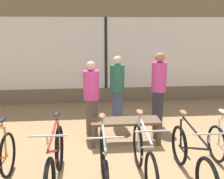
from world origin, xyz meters
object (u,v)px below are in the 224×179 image
object	(u,v)px
bicycle_center_right	(144,158)
customer_by_window	(117,89)
customer_near_rack	(91,95)
bicycle_right	(191,159)
bicycle_center_left	(104,165)
customer_mid_floor	(158,88)
bicycle_left	(55,162)
display_bench	(125,124)

from	to	relation	value
bicycle_center_right	customer_by_window	distance (m)	2.46
customer_near_rack	customer_by_window	xyz separation A→B (m)	(0.62, 0.52, -0.00)
bicycle_center_right	customer_near_rack	world-z (taller)	customer_near_rack
bicycle_right	customer_by_window	distance (m)	2.65
bicycle_right	customer_near_rack	size ratio (longest dim) A/B	1.07
bicycle_center_left	customer_mid_floor	size ratio (longest dim) A/B	0.98
customer_near_rack	bicycle_right	bearing A→B (deg)	-52.20
bicycle_left	bicycle_right	distance (m)	2.05
customer_mid_floor	bicycle_center_left	bearing A→B (deg)	-121.51
bicycle_center_left	customer_by_window	distance (m)	2.61
bicycle_center_left	display_bench	xyz separation A→B (m)	(0.52, 1.47, 0.01)
bicycle_right	bicycle_center_left	bearing A→B (deg)	-176.85
customer_mid_floor	customer_by_window	bearing A→B (deg)	166.14
bicycle_center_left	bicycle_right	distance (m)	1.34
bicycle_right	customer_by_window	bearing A→B (deg)	109.70
customer_near_rack	customer_mid_floor	bearing A→B (deg)	10.30
bicycle_left	customer_by_window	xyz separation A→B (m)	(1.17, 2.42, 0.48)
bicycle_center_right	customer_mid_floor	distance (m)	2.38
bicycle_right	customer_mid_floor	size ratio (longest dim) A/B	0.99
bicycle_center_right	display_bench	distance (m)	1.36
display_bench	customer_by_window	world-z (taller)	customer_by_window
bicycle_left	bicycle_center_left	bearing A→B (deg)	-8.16
display_bench	customer_by_window	xyz separation A→B (m)	(-0.06, 1.05, 0.47)
customer_by_window	customer_mid_floor	world-z (taller)	customer_mid_floor
display_bench	customer_near_rack	size ratio (longest dim) A/B	0.86
bicycle_center_left	bicycle_right	world-z (taller)	bicycle_center_left
bicycle_center_right	customer_near_rack	distance (m)	2.10
bicycle_left	bicycle_right	size ratio (longest dim) A/B	1.02
bicycle_left	bicycle_center_left	world-z (taller)	bicycle_left
bicycle_right	display_bench	distance (m)	1.62
display_bench	bicycle_center_right	bearing A→B (deg)	-86.13
customer_near_rack	bicycle_center_left	bearing A→B (deg)	-85.37
bicycle_left	bicycle_center_left	distance (m)	0.72
bicycle_center_left	bicycle_right	xyz separation A→B (m)	(1.34, 0.07, -0.01)
display_bench	customer_by_window	size ratio (longest dim) A/B	0.84
bicycle_right	customer_mid_floor	world-z (taller)	customer_mid_floor
bicycle_left	customer_by_window	bearing A→B (deg)	64.23
bicycle_center_left	bicycle_left	bearing A→B (deg)	171.84
bicycle_right	customer_mid_floor	distance (m)	2.29
bicycle_center_left	customer_by_window	world-z (taller)	customer_by_window
customer_near_rack	bicycle_left	bearing A→B (deg)	-106.05
customer_mid_floor	display_bench	bearing A→B (deg)	-137.24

